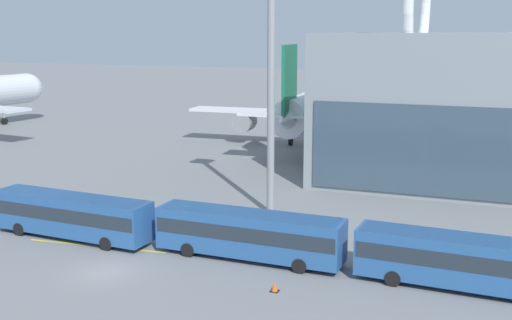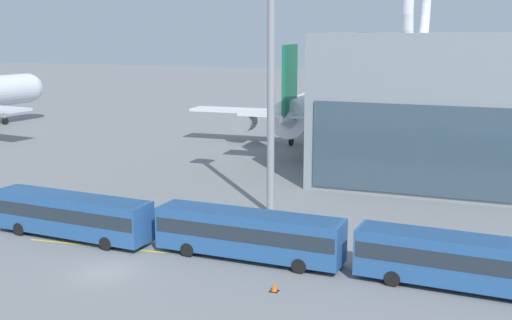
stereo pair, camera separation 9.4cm
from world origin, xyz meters
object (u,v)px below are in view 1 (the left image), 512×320
shuttle_bus_1 (249,232)px  shuttle_bus_2 (466,259)px  shuttle_bus_0 (71,213)px  floodlight_mast (271,53)px  traffic_cone_0 (275,287)px  airliner_at_gate_far (314,107)px

shuttle_bus_1 → shuttle_bus_2: size_ratio=1.00×
shuttle_bus_2 → shuttle_bus_0: bearing=-176.7°
shuttle_bus_0 → floodlight_mast: (11.79, 11.67, 11.71)m
shuttle_bus_0 → shuttle_bus_1: (14.19, 0.54, 0.00)m
traffic_cone_0 → shuttle_bus_2: bearing=22.3°
shuttle_bus_1 → traffic_cone_0: shuttle_bus_1 is taller
airliner_at_gate_far → shuttle_bus_0: 45.41m
shuttle_bus_0 → shuttle_bus_1: bearing=5.8°
airliner_at_gate_far → floodlight_mast: floodlight_mast is taller
shuttle_bus_0 → traffic_cone_0: 18.25m
shuttle_bus_1 → floodlight_mast: (-2.39, 11.13, 11.71)m
shuttle_bus_0 → shuttle_bus_2: same height
shuttle_bus_2 → floodlight_mast: (-16.58, 11.45, 11.71)m
shuttle_bus_0 → shuttle_bus_2: size_ratio=1.00×
shuttle_bus_0 → traffic_cone_0: shuttle_bus_0 is taller
traffic_cone_0 → shuttle_bus_0: bearing=166.8°
airliner_at_gate_far → shuttle_bus_1: 45.17m
airliner_at_gate_far → shuttle_bus_0: (-6.18, -44.86, -3.33)m
shuttle_bus_1 → floodlight_mast: floodlight_mast is taller
floodlight_mast → traffic_cone_0: floodlight_mast is taller
shuttle_bus_2 → airliner_at_gate_far: bearing=119.3°
shuttle_bus_1 → shuttle_bus_2: 14.19m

